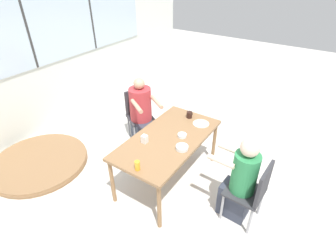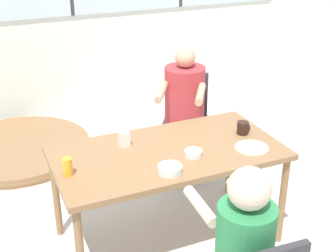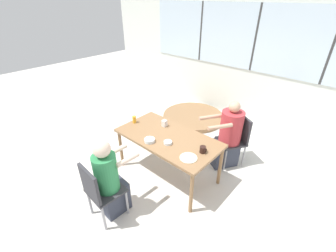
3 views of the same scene
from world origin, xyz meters
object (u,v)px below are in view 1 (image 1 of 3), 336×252
object	(u,v)px
person_man_blue_shirt	(142,116)
coffee_mug	(189,115)
person_woman_green_shirt	(240,182)
bowl_cereal	(182,135)
bowl_white_shallow	(182,148)
milk_carton_small	(145,139)
juice_glass	(137,166)
chair_for_man_blue_shirt	(138,111)
folded_table_stack	(40,162)
chair_for_woman_green_shirt	(254,190)

from	to	relation	value
person_man_blue_shirt	coffee_mug	world-z (taller)	person_man_blue_shirt
person_woman_green_shirt	coffee_mug	xyz separation A→B (m)	(0.65, 1.04, 0.24)
bowl_cereal	bowl_white_shallow	bearing A→B (deg)	-149.36
person_woman_green_shirt	milk_carton_small	bearing A→B (deg)	102.04
person_woman_green_shirt	juice_glass	world-z (taller)	person_woman_green_shirt
bowl_white_shallow	bowl_cereal	xyz separation A→B (m)	(0.23, 0.13, -0.00)
milk_carton_small	bowl_white_shallow	world-z (taller)	milk_carton_small
person_man_blue_shirt	chair_for_man_blue_shirt	bearing A→B (deg)	-90.00
person_woman_green_shirt	folded_table_stack	distance (m)	2.96
person_woman_green_shirt	person_man_blue_shirt	distance (m)	1.96
folded_table_stack	person_man_blue_shirt	bearing A→B (deg)	-34.86
chair_for_man_blue_shirt	bowl_cereal	world-z (taller)	chair_for_man_blue_shirt
chair_for_woman_green_shirt	juice_glass	distance (m)	1.31
person_woman_green_shirt	juice_glass	bearing A→B (deg)	126.37
juice_glass	bowl_white_shallow	bearing A→B (deg)	-20.73
person_woman_green_shirt	coffee_mug	distance (m)	1.25
chair_for_man_blue_shirt	juice_glass	distance (m)	1.70
bowl_white_shallow	coffee_mug	bearing A→B (deg)	22.72
milk_carton_small	bowl_cereal	xyz separation A→B (m)	(0.37, -0.33, -0.03)
chair_for_woman_green_shirt	coffee_mug	bearing A→B (deg)	64.22
milk_carton_small	juice_glass	bearing A→B (deg)	-151.15
milk_carton_small	bowl_cereal	bearing A→B (deg)	-41.88
chair_for_man_blue_shirt	folded_table_stack	distance (m)	1.71
coffee_mug	juice_glass	bearing A→B (deg)	-176.65
coffee_mug	bowl_cereal	distance (m)	0.50
bowl_cereal	chair_for_woman_green_shirt	bearing A→B (deg)	-100.10
chair_for_man_blue_shirt	milk_carton_small	distance (m)	1.21
juice_glass	person_woman_green_shirt	bearing A→B (deg)	-56.72
chair_for_man_blue_shirt	person_man_blue_shirt	size ratio (longest dim) A/B	0.75
person_man_blue_shirt	folded_table_stack	bearing A→B (deg)	-3.16
coffee_mug	milk_carton_small	size ratio (longest dim) A/B	0.89
chair_for_woman_green_shirt	person_man_blue_shirt	bearing A→B (deg)	76.83
juice_glass	milk_carton_small	bearing A→B (deg)	28.85
bowl_cereal	folded_table_stack	bearing A→B (deg)	115.99
bowl_white_shallow	chair_for_woman_green_shirt	bearing A→B (deg)	-87.31
milk_carton_small	folded_table_stack	distance (m)	1.86
chair_for_woman_green_shirt	coffee_mug	world-z (taller)	chair_for_woman_green_shirt
person_man_blue_shirt	bowl_white_shallow	distance (m)	1.32
person_woman_green_shirt	coffee_mug	bearing A→B (deg)	60.91
coffee_mug	milk_carton_small	xyz separation A→B (m)	(-0.84, 0.17, 0.01)
person_woman_green_shirt	bowl_white_shallow	xyz separation A→B (m)	(-0.05, 0.74, 0.22)
bowl_white_shallow	person_man_blue_shirt	bearing A→B (deg)	60.65
chair_for_woman_green_shirt	person_woman_green_shirt	xyz separation A→B (m)	(0.01, 0.16, 0.02)
chair_for_man_blue_shirt	bowl_white_shallow	world-z (taller)	chair_for_man_blue_shirt
person_woman_green_shirt	bowl_cereal	bearing A→B (deg)	81.73
milk_carton_small	folded_table_stack	bearing A→B (deg)	109.79
chair_for_woman_green_shirt	milk_carton_small	bearing A→B (deg)	100.63
coffee_mug	milk_carton_small	bearing A→B (deg)	168.70
person_woman_green_shirt	milk_carton_small	xyz separation A→B (m)	(-0.19, 1.20, 0.24)
coffee_mug	bowl_cereal	size ratio (longest dim) A/B	0.78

